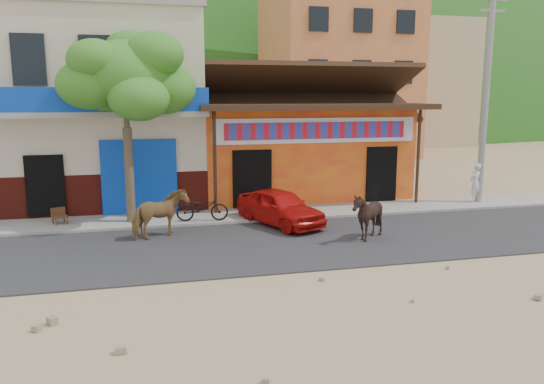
{
  "coord_description": "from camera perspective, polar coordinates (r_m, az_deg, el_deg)",
  "views": [
    {
      "loc": [
        -4.13,
        -11.37,
        4.12
      ],
      "look_at": [
        -0.63,
        3.0,
        1.4
      ],
      "focal_mm": 35.0,
      "sensor_mm": 36.0,
      "label": 1
    }
  ],
  "objects": [
    {
      "name": "scooter",
      "position": [
        17.14,
        -7.51,
        -1.68
      ],
      "size": [
        1.71,
        0.77,
        0.87
      ],
      "primitive_type": "imported",
      "rotation": [
        0.0,
        0.0,
        1.45
      ],
      "color": "black",
      "rests_on": "sidewalk"
    },
    {
      "name": "apartment_front",
      "position": [
        37.78,
        6.86,
        13.19
      ],
      "size": [
        9.0,
        9.0,
        12.0
      ],
      "primitive_type": "cube",
      "color": "#CC723F",
      "rests_on": "ground"
    },
    {
      "name": "cafe_building",
      "position": [
        21.43,
        -17.53,
        8.28
      ],
      "size": [
        7.0,
        6.0,
        7.0
      ],
      "primitive_type": "cube",
      "color": "beige",
      "rests_on": "ground"
    },
    {
      "name": "cow_tan",
      "position": [
        15.61,
        -11.96,
        -2.35
      ],
      "size": [
        1.79,
        1.46,
        1.38
      ],
      "primitive_type": "imported",
      "rotation": [
        0.0,
        0.0,
        2.09
      ],
      "color": "olive",
      "rests_on": "road"
    },
    {
      "name": "utility_pole",
      "position": [
        21.3,
        22.01,
        9.67
      ],
      "size": [
        0.24,
        0.24,
        8.0
      ],
      "primitive_type": "cylinder",
      "color": "gray",
      "rests_on": "sidewalk"
    },
    {
      "name": "red_car",
      "position": [
        16.82,
        0.86,
        -1.62
      ],
      "size": [
        2.6,
        3.63,
        1.15
      ],
      "primitive_type": "imported",
      "rotation": [
        0.0,
        0.0,
        0.42
      ],
      "color": "#BB100D",
      "rests_on": "road"
    },
    {
      "name": "dance_club",
      "position": [
        22.35,
        2.32,
        4.45
      ],
      "size": [
        8.0,
        6.0,
        3.6
      ],
      "primitive_type": "cube",
      "color": "orange",
      "rests_on": "ground"
    },
    {
      "name": "cow_dark",
      "position": [
        15.3,
        10.23,
        -2.54
      ],
      "size": [
        1.33,
        1.2,
        1.39
      ],
      "primitive_type": "imported",
      "rotation": [
        0.0,
        0.0,
        -1.64
      ],
      "color": "black",
      "rests_on": "road"
    },
    {
      "name": "apartment_rear",
      "position": [
        46.93,
        14.75,
        11.15
      ],
      "size": [
        8.0,
        8.0,
        10.0
      ],
      "primitive_type": "cube",
      "color": "tan",
      "rests_on": "ground"
    },
    {
      "name": "cafe_chair_right",
      "position": [
        17.89,
        -21.91,
        -1.74
      ],
      "size": [
        0.57,
        0.57,
        0.93
      ],
      "primitive_type": null,
      "rotation": [
        0.0,
        0.0,
        0.39
      ],
      "color": "#482618",
      "rests_on": "sidewalk"
    },
    {
      "name": "pedestrian",
      "position": [
        21.41,
        21.03,
        0.94
      ],
      "size": [
        0.63,
        0.54,
        1.47
      ],
      "primitive_type": "imported",
      "rotation": [
        0.0,
        0.0,
        3.57
      ],
      "color": "silver",
      "rests_on": "sidewalk"
    },
    {
      "name": "hillside",
      "position": [
        81.86,
        -11.14,
        15.75
      ],
      "size": [
        100.0,
        40.0,
        24.0
      ],
      "primitive_type": "ellipsoid",
      "color": "#194C14",
      "rests_on": "ground"
    },
    {
      "name": "sidewalk",
      "position": [
        18.31,
        -0.3,
        -2.39
      ],
      "size": [
        60.0,
        2.0,
        0.12
      ],
      "primitive_type": "cube",
      "color": "gray",
      "rests_on": "ground"
    },
    {
      "name": "tree",
      "position": [
        17.21,
        -15.33,
        6.72
      ],
      "size": [
        3.0,
        3.0,
        6.0
      ],
      "primitive_type": null,
      "color": "#2D721E",
      "rests_on": "sidewalk"
    },
    {
      "name": "road",
      "position": [
        15.04,
        2.8,
        -5.41
      ],
      "size": [
        60.0,
        5.0,
        0.04
      ],
      "primitive_type": "cube",
      "color": "#28282B",
      "rests_on": "ground"
    },
    {
      "name": "ground",
      "position": [
        12.78,
        6.01,
        -8.44
      ],
      "size": [
        120.0,
        120.0,
        0.0
      ],
      "primitive_type": "plane",
      "color": "#9E825B",
      "rests_on": "ground"
    }
  ]
}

